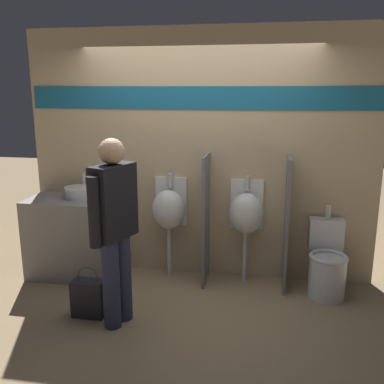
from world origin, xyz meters
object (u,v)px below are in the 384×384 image
sink_basin (80,192)px  toilet (327,266)px  person_in_vest (115,225)px  urinal_far (246,213)px  urinal_near_counter (169,210)px  cell_phone (96,202)px  shopping_bag (89,298)px

sink_basin → toilet: 2.74m
person_in_vest → urinal_far: bearing=-24.9°
urinal_far → person_in_vest: (-1.07, -1.06, 0.15)m
urinal_near_counter → toilet: bearing=-5.6°
urinal_far → cell_phone: bearing=-170.3°
shopping_bag → toilet: bearing=20.5°
shopping_bag → urinal_far: bearing=35.8°
sink_basin → urinal_near_counter: urinal_near_counter is taller
sink_basin → toilet: size_ratio=0.37×
urinal_near_counter → urinal_far: same height
person_in_vest → toilet: bearing=-44.5°
sink_basin → person_in_vest: bearing=-52.1°
urinal_far → toilet: bearing=-11.1°
urinal_far → person_in_vest: person_in_vest is taller
sink_basin → toilet: (2.67, -0.07, -0.64)m
urinal_near_counter → urinal_far: size_ratio=1.00×
cell_phone → urinal_near_counter: (0.73, 0.27, -0.12)m
urinal_near_counter → person_in_vest: bearing=-102.2°
cell_phone → urinal_far: bearing=9.7°
cell_phone → person_in_vest: person_in_vest is taller
urinal_far → toilet: urinal_far is taller
sink_basin → cell_phone: bearing=-34.1°
cell_phone → shopping_bag: cell_phone is taller
urinal_near_counter → urinal_far: bearing=0.0°
sink_basin → urinal_far: size_ratio=0.28×
cell_phone → urinal_far: size_ratio=0.12×
urinal_near_counter → toilet: size_ratio=1.30×
cell_phone → shopping_bag: (0.19, -0.73, -0.72)m
sink_basin → person_in_vest: person_in_vest is taller
urinal_far → shopping_bag: 1.80m
sink_basin → cell_phone: sink_basin is taller
sink_basin → shopping_bag: 1.27m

